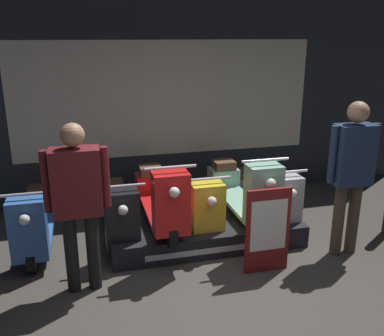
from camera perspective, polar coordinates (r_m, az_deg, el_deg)
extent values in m
plane|color=#423D38|center=(4.30, 5.23, -17.83)|extent=(30.00, 30.00, 0.00)
cube|color=#23282D|center=(6.51, -3.50, 9.67)|extent=(8.19, 0.08, 3.20)
cube|color=beige|center=(6.48, -3.42, 9.18)|extent=(4.50, 0.01, 1.70)
cube|color=black|center=(5.52, 1.19, -7.66)|extent=(2.34, 1.30, 0.27)
cube|color=silver|center=(4.97, 3.26, -10.88)|extent=(1.64, 0.01, 0.07)
cylinder|color=black|center=(4.67, -2.71, -8.84)|extent=(0.09, 0.28, 0.28)
cylinder|color=black|center=(5.95, -5.55, -2.94)|extent=(0.09, 0.28, 0.28)
cube|color=red|center=(5.31, -4.31, -5.64)|extent=(0.36, 1.33, 0.05)
cube|color=red|center=(4.54, -2.83, -4.72)|extent=(0.38, 0.26, 0.68)
cube|color=red|center=(5.91, -5.53, -2.34)|extent=(0.40, 0.30, 0.33)
cube|color=brown|center=(5.83, -5.59, -0.31)|extent=(0.29, 0.27, 0.12)
cylinder|color=silver|center=(4.40, -2.89, 0.07)|extent=(0.54, 0.03, 0.03)
sphere|color=white|center=(4.31, -2.37, -3.26)|extent=(0.11, 0.11, 0.11)
cylinder|color=black|center=(4.97, 9.36, -7.38)|extent=(0.09, 0.28, 0.28)
cylinder|color=black|center=(6.19, 4.12, -2.09)|extent=(0.09, 0.28, 0.28)
cube|color=#8EC6AD|center=(5.57, 6.44, -4.55)|extent=(0.36, 1.33, 0.05)
cube|color=#8EC6AD|center=(4.85, 9.47, -3.48)|extent=(0.38, 0.26, 0.68)
cube|color=#8EC6AD|center=(6.15, 4.20, -1.51)|extent=(0.40, 0.30, 0.33)
cube|color=brown|center=(6.07, 4.27, 0.45)|extent=(0.29, 0.27, 0.12)
cylinder|color=silver|center=(4.72, 9.74, 1.03)|extent=(0.54, 0.03, 0.03)
sphere|color=white|center=(4.63, 10.48, -2.05)|extent=(0.11, 0.11, 0.11)
cylinder|color=black|center=(5.04, -20.57, -11.40)|extent=(0.09, 0.28, 0.28)
cylinder|color=black|center=(6.32, -19.41, -5.30)|extent=(0.09, 0.28, 0.28)
cube|color=#386BBC|center=(5.67, -19.91, -8.11)|extent=(0.36, 1.33, 0.05)
cube|color=#386BBC|center=(4.90, -20.98, -7.64)|extent=(0.38, 0.26, 0.68)
cube|color=#386BBC|center=(6.27, -19.50, -4.76)|extent=(0.40, 0.30, 0.33)
cube|color=brown|center=(6.19, -19.71, -2.87)|extent=(0.29, 0.27, 0.12)
cylinder|color=silver|center=(4.75, -21.51, -3.29)|extent=(0.54, 0.03, 0.03)
sphere|color=white|center=(4.66, -21.45, -6.44)|extent=(0.11, 0.11, 0.11)
cylinder|color=black|center=(5.01, -9.08, -10.60)|extent=(0.09, 0.28, 0.28)
cylinder|color=black|center=(6.29, -10.40, -4.64)|extent=(0.09, 0.28, 0.28)
cube|color=black|center=(5.65, -9.81, -7.38)|extent=(0.36, 1.33, 0.05)
cube|color=black|center=(4.87, -9.30, -6.81)|extent=(0.38, 0.26, 0.68)
cube|color=black|center=(6.25, -10.42, -4.09)|extent=(0.40, 0.30, 0.33)
cube|color=brown|center=(6.16, -10.53, -2.18)|extent=(0.29, 0.27, 0.12)
cylinder|color=silver|center=(4.72, -9.53, -2.41)|extent=(0.54, 0.03, 0.03)
sphere|color=white|center=(4.63, -9.19, -5.56)|extent=(0.11, 0.11, 0.11)
cylinder|color=black|center=(5.17, 2.04, -9.42)|extent=(0.09, 0.28, 0.28)
cylinder|color=black|center=(6.42, -1.56, -3.88)|extent=(0.09, 0.28, 0.28)
cube|color=yellow|center=(5.79, 0.04, -6.45)|extent=(0.36, 1.33, 0.05)
cube|color=yellow|center=(5.04, 2.02, -5.73)|extent=(0.38, 0.26, 0.68)
cube|color=yellow|center=(6.38, -1.52, -3.33)|extent=(0.40, 0.30, 0.33)
cube|color=brown|center=(6.30, -1.53, -1.46)|extent=(0.29, 0.27, 0.12)
cylinder|color=silver|center=(4.89, 2.09, -1.45)|extent=(0.54, 0.03, 0.03)
sphere|color=white|center=(4.80, 2.66, -4.47)|extent=(0.11, 0.11, 0.11)
cylinder|color=black|center=(5.51, 12.06, -8.05)|extent=(0.09, 0.28, 0.28)
cylinder|color=black|center=(6.70, 6.72, -3.08)|extent=(0.09, 0.28, 0.28)
cube|color=#BCBCC1|center=(6.10, 9.12, -5.42)|extent=(0.36, 1.33, 0.05)
cube|color=#BCBCC1|center=(5.39, 12.20, -4.56)|extent=(0.38, 0.26, 0.68)
cube|color=#BCBCC1|center=(6.66, 6.81, -2.55)|extent=(0.40, 0.30, 0.33)
cube|color=brown|center=(6.58, 6.90, -0.75)|extent=(0.29, 0.27, 0.12)
cylinder|color=silver|center=(5.25, 12.51, -0.54)|extent=(0.54, 0.03, 0.03)
sphere|color=white|center=(5.17, 13.23, -3.32)|extent=(0.11, 0.11, 0.11)
cylinder|color=black|center=(4.46, -15.76, -10.89)|extent=(0.13, 0.13, 0.82)
cylinder|color=black|center=(4.45, -13.04, -10.70)|extent=(0.13, 0.13, 0.82)
cube|color=#5B191E|center=(4.16, -15.16, -1.81)|extent=(0.46, 0.26, 0.65)
cylinder|color=#5B191E|center=(4.17, -18.91, -1.75)|extent=(0.08, 0.08, 0.60)
cylinder|color=#5B191E|center=(4.16, -11.46, -1.19)|extent=(0.08, 0.08, 0.60)
sphere|color=#A87A5B|center=(4.04, -15.66, 4.27)|extent=(0.22, 0.22, 0.22)
cylinder|color=#473828|center=(5.23, 18.92, -6.58)|extent=(0.13, 0.13, 0.86)
cylinder|color=#473828|center=(5.34, 20.69, -6.28)|extent=(0.13, 0.13, 0.86)
cube|color=#1E2D47|center=(5.04, 20.71, 1.65)|extent=(0.44, 0.24, 0.68)
cylinder|color=#1E2D47|center=(4.89, 18.26, 1.78)|extent=(0.08, 0.08, 0.63)
cylinder|color=#1E2D47|center=(5.18, 23.08, 2.10)|extent=(0.08, 0.08, 0.63)
sphere|color=#A87A5B|center=(4.94, 21.29, 6.96)|extent=(0.23, 0.23, 0.23)
cube|color=maroon|center=(4.67, 10.05, -8.26)|extent=(0.50, 0.04, 0.95)
cube|color=white|center=(4.62, 10.20, -7.57)|extent=(0.41, 0.01, 0.57)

